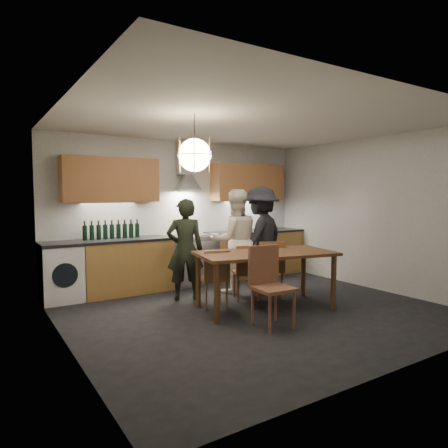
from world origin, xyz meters
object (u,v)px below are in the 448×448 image
chair_back_left (215,275)px  chair_front (269,280)px  person_left (185,249)px  mixing_bowl (245,230)px  person_mid (235,241)px  dining_table (265,258)px  stock_pot (264,226)px  wine_bottles (112,229)px  person_right (261,238)px

chair_back_left → chair_front: 1.01m
person_left → mixing_bowl: person_left is taller
chair_back_left → person_mid: 1.06m
chair_front → person_left: (-0.33, 1.62, 0.22)m
person_mid → mixing_bowl: (0.82, 0.86, 0.09)m
person_left → dining_table: bearing=148.4°
person_mid → mixing_bowl: bearing=-115.8°
person_mid → stock_pot: 1.63m
dining_table → chair_front: chair_front is taller
dining_table → wine_bottles: size_ratio=2.22×
person_right → stock_pot: person_right is taller
person_mid → person_right: 0.54m
wine_bottles → dining_table: bearing=-52.6°
person_mid → person_right: (0.54, -0.00, 0.02)m
person_right → mixing_bowl: bearing=-131.5°
chair_back_left → wine_bottles: bearing=-47.7°
stock_pot → person_left: bearing=-158.1°
person_mid → person_right: bearing=-162.3°
chair_back_left → person_mid: (0.77, 0.62, 0.37)m
chair_front → stock_pot: 3.21m
chair_front → stock_pot: stock_pot is taller
mixing_bowl → wine_bottles: size_ratio=0.35×
dining_table → person_right: person_right is taller
person_mid → stock_pot: (1.34, 0.92, 0.12)m
dining_table → person_mid: bearing=92.4°
person_left → wine_bottles: size_ratio=1.67×
chair_front → mixing_bowl: bearing=63.0°
person_right → chair_front: bearing=31.4°
chair_front → person_left: size_ratio=0.63×
person_mid → stock_pot: size_ratio=7.89×
stock_pot → chair_back_left: bearing=-143.8°
chair_back_left → person_right: 1.50m
person_right → wine_bottles: person_right is taller
chair_front → stock_pot: (1.93, 2.53, 0.41)m
mixing_bowl → stock_pot: bearing=6.7°
chair_front → person_mid: size_ratio=0.58×
chair_back_left → mixing_bowl: size_ratio=2.61×
person_right → mixing_bowl: size_ratio=5.45×
person_left → person_right: (1.46, -0.01, 0.10)m
chair_front → person_mid: bearing=72.6°
chair_back_left → mixing_bowl: mixing_bowl is taller
person_left → chair_front: bearing=123.7°
wine_bottles → person_mid: bearing=-30.9°
person_right → wine_bottles: bearing=-48.1°
chair_back_left → person_right: person_right is taller
person_right → chair_back_left: bearing=1.8°
chair_front → person_right: person_right is taller
person_left → stock_pot: (2.26, 0.91, 0.20)m
dining_table → chair_back_left: (-0.60, 0.39, -0.24)m
person_right → person_left: bearing=-24.1°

